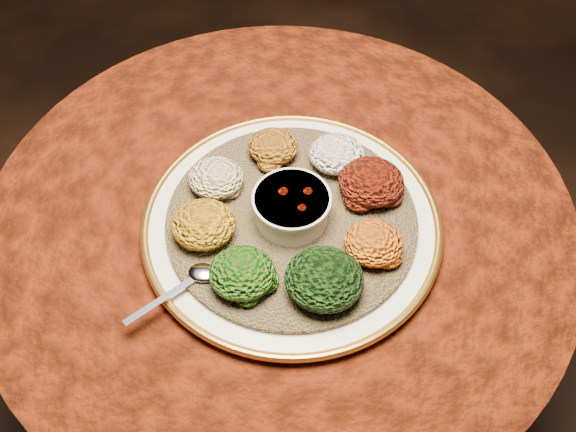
# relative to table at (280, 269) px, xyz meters

# --- Properties ---
(table) EXTENTS (0.96, 0.96, 0.73)m
(table) POSITION_rel_table_xyz_m (0.00, 0.00, 0.00)
(table) COLOR black
(table) RESTS_ON ground
(platter) EXTENTS (0.49, 0.49, 0.02)m
(platter) POSITION_rel_table_xyz_m (0.03, -0.03, 0.19)
(platter) COLOR beige
(platter) RESTS_ON table
(injera) EXTENTS (0.50, 0.50, 0.01)m
(injera) POSITION_rel_table_xyz_m (0.03, -0.03, 0.20)
(injera) COLOR olive
(injera) RESTS_ON platter
(stew_bowl) EXTENTS (0.12, 0.12, 0.05)m
(stew_bowl) POSITION_rel_table_xyz_m (0.03, -0.03, 0.24)
(stew_bowl) COLOR silver
(stew_bowl) RESTS_ON injera
(spoon) EXTENTS (0.11, 0.11, 0.01)m
(spoon) POSITION_rel_table_xyz_m (-0.10, -0.16, 0.21)
(spoon) COLOR silver
(spoon) RESTS_ON injera
(portion_ayib) EXTENTS (0.09, 0.09, 0.04)m
(portion_ayib) POSITION_rel_table_xyz_m (0.08, 0.09, 0.23)
(portion_ayib) COLOR white
(portion_ayib) RESTS_ON injera
(portion_kitfo) EXTENTS (0.10, 0.10, 0.05)m
(portion_kitfo) POSITION_rel_table_xyz_m (0.14, 0.03, 0.23)
(portion_kitfo) COLOR black
(portion_kitfo) RESTS_ON injera
(portion_tikil) EXTENTS (0.09, 0.08, 0.04)m
(portion_tikil) POSITION_rel_table_xyz_m (0.15, -0.08, 0.23)
(portion_tikil) COLOR #B7620F
(portion_tikil) RESTS_ON injera
(portion_gomen) EXTENTS (0.11, 0.11, 0.05)m
(portion_gomen) POSITION_rel_table_xyz_m (0.09, -0.15, 0.23)
(portion_gomen) COLOR black
(portion_gomen) RESTS_ON injera
(portion_mixveg) EXTENTS (0.10, 0.09, 0.05)m
(portion_mixveg) POSITION_rel_table_xyz_m (-0.03, -0.16, 0.23)
(portion_mixveg) COLOR #A7350A
(portion_mixveg) RESTS_ON injera
(portion_kik) EXTENTS (0.10, 0.09, 0.05)m
(portion_kik) POSITION_rel_table_xyz_m (-0.10, -0.08, 0.23)
(portion_kik) COLOR #BA8110
(portion_kik) RESTS_ON injera
(portion_timatim) EXTENTS (0.09, 0.08, 0.04)m
(portion_timatim) POSITION_rel_table_xyz_m (-0.10, 0.01, 0.23)
(portion_timatim) COLOR maroon
(portion_timatim) RESTS_ON injera
(portion_shiro) EXTENTS (0.08, 0.08, 0.04)m
(portion_shiro) POSITION_rel_table_xyz_m (-0.02, 0.09, 0.23)
(portion_shiro) COLOR #884910
(portion_shiro) RESTS_ON injera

